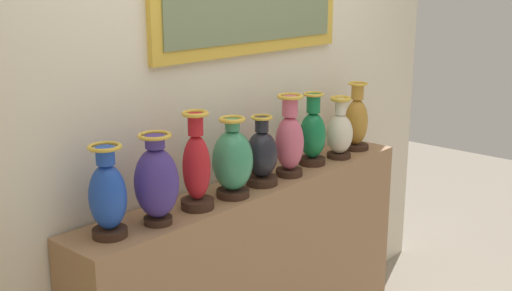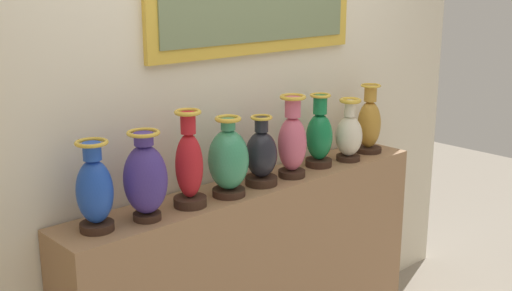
# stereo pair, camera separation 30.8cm
# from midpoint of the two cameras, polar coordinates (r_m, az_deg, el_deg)

# --- Properties ---
(display_shelf) EXTENTS (2.08, 0.31, 1.03)m
(display_shelf) POSITION_cam_midpoint_polar(r_m,az_deg,el_deg) (3.33, 2.70, -11.83)
(display_shelf) COLOR #99704C
(display_shelf) RESTS_ON ground_plane
(back_wall) EXTENTS (3.68, 0.14, 3.06)m
(back_wall) POSITION_cam_midpoint_polar(r_m,az_deg,el_deg) (3.16, 0.26, 6.52)
(back_wall) COLOR beige
(back_wall) RESTS_ON ground_plane
(vase_sapphire) EXTENTS (0.15, 0.15, 0.37)m
(vase_sapphire) POSITION_cam_midpoint_polar(r_m,az_deg,el_deg) (2.56, -10.74, -4.01)
(vase_sapphire) COLOR #382319
(vase_sapphire) RESTS_ON display_shelf
(vase_indigo) EXTENTS (0.18, 0.18, 0.38)m
(vase_indigo) POSITION_cam_midpoint_polar(r_m,az_deg,el_deg) (2.64, -6.46, -2.95)
(vase_indigo) COLOR #382319
(vase_indigo) RESTS_ON display_shelf
(vase_crimson) EXTENTS (0.15, 0.15, 0.43)m
(vase_crimson) POSITION_cam_midpoint_polar(r_m,az_deg,el_deg) (2.78, -2.77, -1.86)
(vase_crimson) COLOR #382319
(vase_crimson) RESTS_ON display_shelf
(vase_jade) EXTENTS (0.19, 0.19, 0.37)m
(vase_jade) POSITION_cam_midpoint_polar(r_m,az_deg,el_deg) (2.91, 0.57, -1.34)
(vase_jade) COLOR #382319
(vase_jade) RESTS_ON display_shelf
(vase_onyx) EXTENTS (0.16, 0.16, 0.34)m
(vase_onyx) POSITION_cam_midpoint_polar(r_m,az_deg,el_deg) (3.08, 3.34, -0.97)
(vase_onyx) COLOR #382319
(vase_onyx) RESTS_ON display_shelf
(vase_rose) EXTENTS (0.14, 0.14, 0.41)m
(vase_rose) POSITION_cam_midpoint_polar(r_m,az_deg,el_deg) (3.20, 5.97, 0.35)
(vase_rose) COLOR #382319
(vase_rose) RESTS_ON display_shelf
(vase_emerald) EXTENTS (0.14, 0.14, 0.39)m
(vase_emerald) POSITION_cam_midpoint_polar(r_m,az_deg,el_deg) (3.40, 8.20, 0.80)
(vase_emerald) COLOR #382319
(vase_emerald) RESTS_ON display_shelf
(vase_ivory) EXTENTS (0.14, 0.14, 0.34)m
(vase_ivory) POSITION_cam_midpoint_polar(r_m,az_deg,el_deg) (3.54, 10.69, 0.94)
(vase_ivory) COLOR #382319
(vase_ivory) RESTS_ON display_shelf
(vase_ochre) EXTENTS (0.15, 0.15, 0.39)m
(vase_ochre) POSITION_cam_midpoint_polar(r_m,az_deg,el_deg) (3.72, 12.30, 1.85)
(vase_ochre) COLOR #382319
(vase_ochre) RESTS_ON display_shelf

